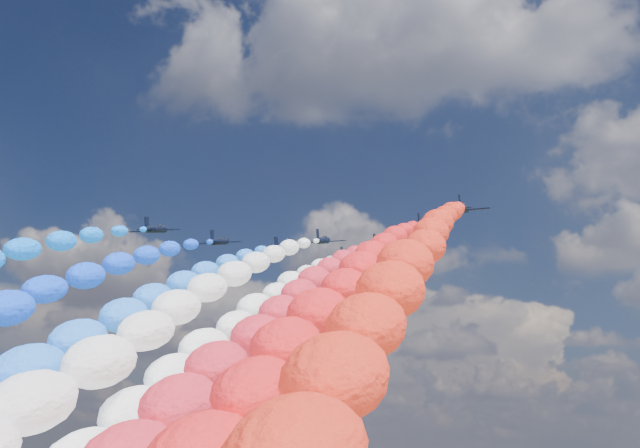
% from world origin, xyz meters
% --- Properties ---
extents(jet_0, '(10.38, 13.76, 6.12)m').
position_xyz_m(jet_0, '(-30.87, -7.31, 105.11)').
color(jet_0, black).
extents(jet_1, '(10.13, 13.58, 6.12)m').
position_xyz_m(jet_1, '(-22.06, 4.82, 105.11)').
color(jet_1, black).
extents(trail_1, '(6.83, 128.25, 59.19)m').
position_xyz_m(trail_1, '(-22.06, -61.18, 77.50)').
color(trail_1, blue).
extents(jet_2, '(10.29, 13.69, 6.12)m').
position_xyz_m(jet_2, '(-10.56, 13.33, 105.11)').
color(jet_2, black).
extents(trail_2, '(6.83, 128.25, 59.19)m').
position_xyz_m(trail_2, '(-10.56, -52.67, 77.50)').
color(trail_2, '#2976F6').
extents(jet_3, '(9.99, 13.48, 6.12)m').
position_xyz_m(jet_3, '(-0.83, 9.51, 105.11)').
color(jet_3, black).
extents(trail_3, '(6.83, 128.25, 59.19)m').
position_xyz_m(trail_3, '(-0.83, -56.49, 77.50)').
color(trail_3, white).
extents(jet_4, '(9.78, 13.33, 6.12)m').
position_xyz_m(jet_4, '(0.68, 24.98, 105.11)').
color(jet_4, black).
extents(trail_4, '(6.83, 128.25, 59.19)m').
position_xyz_m(trail_4, '(0.68, -41.02, 77.50)').
color(trail_4, white).
extents(jet_5, '(9.79, 13.33, 6.12)m').
position_xyz_m(jet_5, '(9.72, 16.11, 105.11)').
color(jet_5, black).
extents(trail_5, '(6.83, 128.25, 59.19)m').
position_xyz_m(trail_5, '(9.72, -49.89, 77.50)').
color(trail_5, red).
extents(jet_6, '(9.87, 13.39, 6.12)m').
position_xyz_m(jet_6, '(20.97, 3.34, 105.11)').
color(jet_6, black).
extents(trail_6, '(6.83, 128.25, 59.19)m').
position_xyz_m(trail_6, '(20.97, -62.66, 77.50)').
color(trail_6, red).
extents(jet_7, '(10.20, 13.63, 6.12)m').
position_xyz_m(jet_7, '(29.70, -5.98, 105.11)').
color(jet_7, black).
extents(trail_7, '(6.83, 128.25, 59.19)m').
position_xyz_m(trail_7, '(29.70, -71.99, 77.50)').
color(trail_7, red).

